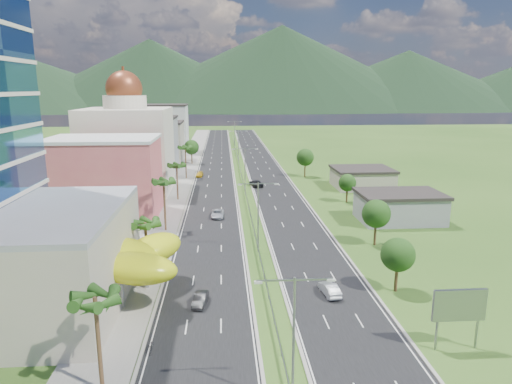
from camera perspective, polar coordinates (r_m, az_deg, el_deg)
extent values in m
plane|color=#2D5119|center=(61.61, 1.00, -10.76)|extent=(500.00, 500.00, 0.00)
cube|color=black|center=(148.30, -5.03, 3.24)|extent=(11.00, 260.00, 0.04)
cube|color=black|center=(148.82, 0.76, 3.33)|extent=(11.00, 260.00, 0.04)
cube|color=gray|center=(148.74, -8.70, 3.19)|extent=(7.00, 260.00, 0.12)
cube|color=gray|center=(130.55, -1.84, 2.24)|extent=(0.08, 216.00, 0.28)
cube|color=gray|center=(231.55, -2.90, 6.82)|extent=(0.10, 0.12, 0.70)
cylinder|color=gray|center=(37.01, 4.70, -18.43)|extent=(0.20, 0.20, 11.00)
cube|color=gray|center=(34.37, 2.45, -10.99)|extent=(2.88, 0.12, 0.12)
cube|color=gray|center=(34.80, 7.25, -10.78)|extent=(2.88, 0.12, 0.12)
cube|color=silver|center=(34.29, 0.28, -11.22)|extent=(0.60, 0.25, 0.18)
cube|color=silver|center=(35.10, 9.33, -10.81)|extent=(0.60, 0.25, 0.18)
cylinder|color=gray|center=(69.13, 0.27, -3.25)|extent=(0.20, 0.20, 11.00)
cube|color=gray|center=(67.76, -0.94, 1.03)|extent=(2.88, 0.12, 0.12)
cube|color=gray|center=(67.98, 1.49, 1.07)|extent=(2.88, 0.12, 0.12)
cube|color=silver|center=(67.72, -2.02, 0.94)|extent=(0.60, 0.25, 0.18)
cube|color=silver|center=(68.13, 2.56, 1.00)|extent=(0.60, 0.25, 0.18)
cylinder|color=gray|center=(108.06, -1.38, 2.64)|extent=(0.20, 0.20, 11.00)
cube|color=gray|center=(107.18, -2.16, 5.41)|extent=(2.88, 0.12, 0.12)
cube|color=gray|center=(107.32, -0.62, 5.43)|extent=(2.88, 0.12, 0.12)
cube|color=silver|center=(107.16, -2.85, 5.35)|extent=(0.60, 0.25, 0.18)
cube|color=silver|center=(107.42, 0.07, 5.39)|extent=(0.60, 0.25, 0.18)
cylinder|color=gray|center=(152.51, -2.22, 5.63)|extent=(0.20, 0.20, 11.00)
cube|color=gray|center=(151.89, -2.78, 7.61)|extent=(2.88, 0.12, 0.12)
cube|color=gray|center=(151.99, -1.69, 7.62)|extent=(2.88, 0.12, 0.12)
cube|color=silver|center=(151.88, -3.27, 7.56)|extent=(0.60, 0.25, 0.18)
cube|color=silver|center=(152.06, -1.20, 7.59)|extent=(0.60, 0.25, 0.18)
cylinder|color=gray|center=(197.22, -2.68, 7.27)|extent=(0.20, 0.20, 11.00)
cube|color=gray|center=(196.74, -3.12, 8.80)|extent=(2.88, 0.12, 0.12)
cube|color=gray|center=(196.81, -2.27, 8.81)|extent=(2.88, 0.12, 0.12)
cube|color=silver|center=(196.72, -3.50, 8.77)|extent=(0.60, 0.25, 0.18)
cube|color=silver|center=(196.87, -1.90, 8.79)|extent=(0.60, 0.25, 0.18)
cylinder|color=gray|center=(61.72, -21.95, -9.69)|extent=(0.50, 0.50, 4.00)
cylinder|color=gray|center=(55.47, -16.47, -11.84)|extent=(0.50, 0.50, 4.00)
cylinder|color=gray|center=(53.86, -21.41, -13.00)|extent=(0.50, 0.50, 4.00)
cylinder|color=gray|center=(59.59, -13.56, -9.90)|extent=(0.50, 0.50, 4.00)
cube|color=#CE545E|center=(92.73, -18.36, 1.52)|extent=(20.00, 15.00, 15.00)
cube|color=beige|center=(114.48, -15.71, 5.02)|extent=(20.00, 20.00, 20.00)
cylinder|color=beige|center=(113.58, -16.07, 10.77)|extent=(10.00, 10.00, 3.00)
sphere|color=brown|center=(113.53, -16.16, 12.28)|extent=(8.40, 8.40, 8.40)
cube|color=gray|center=(138.96, -13.25, 5.63)|extent=(16.00, 15.00, 16.00)
cube|color=#A69E89|center=(160.74, -12.03, 6.09)|extent=(16.00, 15.00, 13.00)
cube|color=silver|center=(183.19, -11.11, 7.72)|extent=(16.00, 15.00, 18.00)
cylinder|color=gray|center=(48.99, 21.61, -16.24)|extent=(0.24, 0.24, 3.20)
cylinder|color=gray|center=(50.77, 25.84, -15.58)|extent=(0.24, 0.24, 3.20)
cube|color=#D85919|center=(48.53, 24.09, -12.79)|extent=(5.20, 0.35, 3.20)
cube|color=gray|center=(90.49, 17.48, -1.94)|extent=(15.00, 10.00, 5.00)
cube|color=#A69E89|center=(118.79, 13.13, 1.62)|extent=(14.00, 12.00, 4.40)
cylinder|color=#47301C|center=(41.17, -19.04, -17.68)|extent=(0.36, 0.36, 8.50)
cylinder|color=#47301C|center=(62.72, -13.52, -7.01)|extent=(0.36, 0.36, 7.50)
cylinder|color=#47301C|center=(81.44, -11.34, -1.74)|extent=(0.36, 0.36, 9.00)
cylinder|color=#47301C|center=(103.82, -9.81, 1.18)|extent=(0.36, 0.36, 8.00)
cylinder|color=#47301C|center=(128.25, -8.77, 3.62)|extent=(0.36, 0.36, 8.80)
cylinder|color=#47301C|center=(153.19, -8.03, 4.40)|extent=(0.40, 0.40, 4.90)
sphere|color=#224816|center=(152.76, -8.06, 5.57)|extent=(4.90, 4.90, 4.90)
cylinder|color=#47301C|center=(59.84, 17.14, -9.92)|extent=(0.40, 0.40, 4.20)
sphere|color=#224816|center=(58.88, 17.32, -7.49)|extent=(4.20, 4.20, 4.20)
cylinder|color=#47301C|center=(75.76, 14.68, -4.78)|extent=(0.40, 0.40, 4.55)
sphere|color=#224816|center=(74.95, 14.80, -2.65)|extent=(4.55, 4.55, 4.55)
cylinder|color=#47301C|center=(102.53, 11.29, -0.21)|extent=(0.40, 0.40, 3.85)
sphere|color=#224816|center=(102.01, 11.35, 1.14)|extent=(3.85, 3.85, 3.85)
cylinder|color=#47301C|center=(130.23, 6.14, 2.96)|extent=(0.40, 0.40, 4.90)
sphere|color=#224816|center=(129.73, 6.17, 4.33)|extent=(4.90, 4.90, 4.90)
imported|color=black|center=(54.91, -6.99, -13.15)|extent=(1.93, 4.13, 1.31)
imported|color=#B7BAC0|center=(89.37, -4.84, -2.72)|extent=(2.51, 5.18, 1.42)
imported|color=#C09716|center=(130.83, -7.07, 2.20)|extent=(2.14, 4.52, 1.27)
imported|color=#B5B8BD|center=(57.52, 9.17, -11.88)|extent=(2.12, 4.62, 1.47)
imported|color=black|center=(117.00, 0.01, 1.11)|extent=(3.59, 6.11, 1.59)
imported|color=black|center=(47.11, -12.94, -18.16)|extent=(0.60, 1.96, 1.26)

